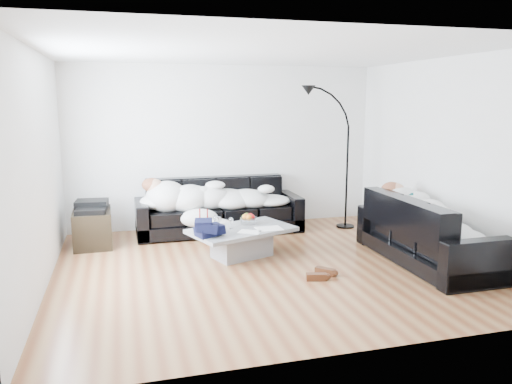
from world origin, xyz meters
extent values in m
plane|color=brown|center=(0.00, 0.00, 0.00)|extent=(5.00, 5.00, 0.00)
cube|color=silver|center=(0.00, 2.25, 1.30)|extent=(5.00, 0.02, 2.60)
cube|color=silver|center=(-2.50, 0.00, 1.30)|extent=(0.02, 4.50, 2.60)
cube|color=silver|center=(2.50, 0.00, 1.30)|extent=(0.02, 4.50, 2.60)
plane|color=white|center=(0.00, 0.00, 2.60)|extent=(5.00, 5.00, 0.00)
cube|color=black|center=(-0.19, 1.80, 0.42)|extent=(2.55, 0.88, 0.83)
cube|color=black|center=(2.08, -0.36, 0.43)|extent=(0.90, 2.10, 0.85)
ellipsoid|color=#0A4847|center=(2.02, 0.30, 0.72)|extent=(0.42, 0.38, 0.20)
cube|color=#939699|center=(-0.14, 0.49, 0.19)|extent=(1.51, 1.18, 0.39)
cylinder|color=white|center=(0.01, 0.71, 0.46)|extent=(0.30, 0.30, 0.14)
cylinder|color=white|center=(-0.43, 0.59, 0.46)|extent=(0.07, 0.07, 0.15)
cylinder|color=white|center=(-0.48, 0.50, 0.48)|extent=(0.08, 0.08, 0.19)
cylinder|color=white|center=(-0.29, 0.50, 0.46)|extent=(0.08, 0.08, 0.15)
cylinder|color=maroon|center=(-0.66, 0.72, 0.51)|extent=(0.06, 0.06, 0.24)
cylinder|color=maroon|center=(-0.55, 0.76, 0.50)|extent=(0.05, 0.05, 0.22)
cube|color=silver|center=(0.19, 0.36, 0.39)|extent=(0.35, 0.27, 0.01)
cube|color=silver|center=(-0.09, 0.27, 0.39)|extent=(0.34, 0.32, 0.01)
cube|color=black|center=(-2.07, 1.54, 0.26)|extent=(0.53, 0.76, 0.51)
cube|color=black|center=(-2.07, 1.54, 0.58)|extent=(0.47, 0.37, 0.13)
camera|label=1|loc=(-1.64, -5.71, 2.05)|focal=35.00mm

